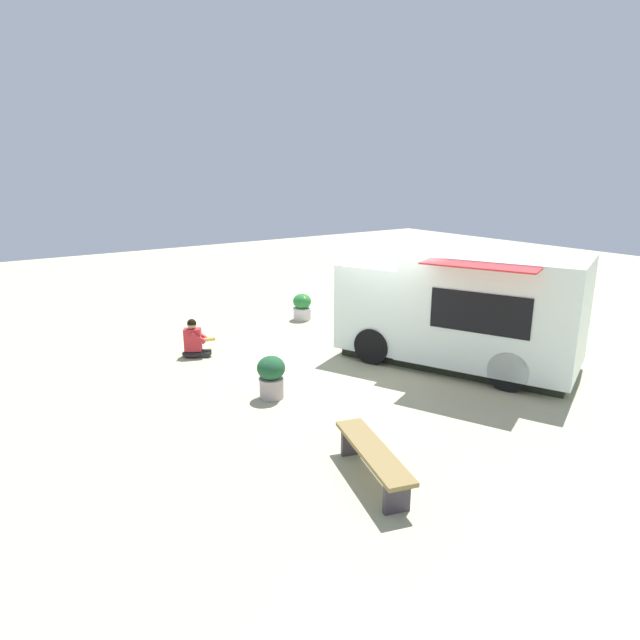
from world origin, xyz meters
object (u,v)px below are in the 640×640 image
object	(u,v)px
food_truck	(462,311)
person_customer	(194,342)
planter_flowering_far	(302,307)
plaza_bench	(373,456)
planter_flowering_side	(366,303)
planter_flowering_near	(271,376)

from	to	relation	value
food_truck	person_customer	size ratio (longest dim) A/B	6.16
planter_flowering_far	plaza_bench	bearing A→B (deg)	-116.85
planter_flowering_side	plaza_bench	distance (m)	8.28
person_customer	planter_flowering_side	xyz separation A→B (m)	(5.20, 0.25, 0.11)
food_truck	planter_flowering_far	size ratio (longest dim) A/B	7.24
person_customer	planter_flowering_near	world-z (taller)	person_customer
planter_flowering_far	planter_flowering_side	world-z (taller)	planter_flowering_side
plaza_bench	person_customer	bearing A→B (deg)	89.54
person_customer	food_truck	bearing A→B (deg)	-39.86
food_truck	planter_flowering_near	bearing A→B (deg)	170.05
planter_flowering_side	planter_flowering_far	bearing A→B (deg)	148.01
planter_flowering_far	planter_flowering_side	bearing A→B (deg)	-31.99
person_customer	planter_flowering_near	bearing A→B (deg)	-85.48
person_customer	plaza_bench	distance (m)	6.17
planter_flowering_near	food_truck	bearing A→B (deg)	-9.95
food_truck	planter_flowering_near	size ratio (longest dim) A/B	6.65
planter_flowering_near	planter_flowering_side	world-z (taller)	planter_flowering_side
food_truck	plaza_bench	world-z (taller)	food_truck
planter_flowering_near	planter_flowering_side	distance (m)	5.93
person_customer	planter_flowering_side	world-z (taller)	person_customer
food_truck	plaza_bench	distance (m)	5.20
planter_flowering_near	plaza_bench	distance (m)	3.18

